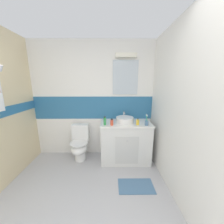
{
  "coord_description": "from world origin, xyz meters",
  "views": [
    {
      "loc": [
        0.39,
        -0.33,
        1.63
      ],
      "look_at": [
        0.41,
        1.85,
        1.13
      ],
      "focal_mm": 20.06,
      "sensor_mm": 36.0,
      "label": 1
    }
  ],
  "objects_px": {
    "toothbrush_cup": "(147,123)",
    "soap_dispenser": "(138,122)",
    "lotion_bottle_short": "(112,122)",
    "sink_basin": "(125,120)",
    "toilet": "(80,144)",
    "deodorant_spray_can": "(105,121)"
  },
  "relations": [
    {
      "from": "soap_dispenser",
      "to": "lotion_bottle_short",
      "type": "distance_m",
      "value": 0.5
    },
    {
      "from": "toothbrush_cup",
      "to": "lotion_bottle_short",
      "type": "xyz_separation_m",
      "value": [
        -0.66,
        0.01,
        0.0
      ]
    },
    {
      "from": "toilet",
      "to": "toothbrush_cup",
      "type": "distance_m",
      "value": 1.47
    },
    {
      "from": "soap_dispenser",
      "to": "lotion_bottle_short",
      "type": "relative_size",
      "value": 1.15
    },
    {
      "from": "toothbrush_cup",
      "to": "deodorant_spray_can",
      "type": "distance_m",
      "value": 0.79
    },
    {
      "from": "toothbrush_cup",
      "to": "soap_dispenser",
      "type": "distance_m",
      "value": 0.16
    },
    {
      "from": "toilet",
      "to": "deodorant_spray_can",
      "type": "bearing_deg",
      "value": -19.62
    },
    {
      "from": "soap_dispenser",
      "to": "sink_basin",
      "type": "bearing_deg",
      "value": 145.18
    },
    {
      "from": "toilet",
      "to": "sink_basin",
      "type": "bearing_deg",
      "value": -2.4
    },
    {
      "from": "deodorant_spray_can",
      "to": "toothbrush_cup",
      "type": "bearing_deg",
      "value": -2.06
    },
    {
      "from": "toilet",
      "to": "lotion_bottle_short",
      "type": "bearing_deg",
      "value": -17.32
    },
    {
      "from": "toilet",
      "to": "toothbrush_cup",
      "type": "bearing_deg",
      "value": -9.55
    },
    {
      "from": "toothbrush_cup",
      "to": "soap_dispenser",
      "type": "height_order",
      "value": "toothbrush_cup"
    },
    {
      "from": "soap_dispenser",
      "to": "deodorant_spray_can",
      "type": "height_order",
      "value": "deodorant_spray_can"
    },
    {
      "from": "toilet",
      "to": "soap_dispenser",
      "type": "relative_size",
      "value": 5.24
    },
    {
      "from": "toilet",
      "to": "toothbrush_cup",
      "type": "xyz_separation_m",
      "value": [
        1.35,
        -0.23,
        0.55
      ]
    },
    {
      "from": "sink_basin",
      "to": "soap_dispenser",
      "type": "height_order",
      "value": "sink_basin"
    },
    {
      "from": "sink_basin",
      "to": "toothbrush_cup",
      "type": "distance_m",
      "value": 0.44
    },
    {
      "from": "toilet",
      "to": "soap_dispenser",
      "type": "height_order",
      "value": "soap_dispenser"
    },
    {
      "from": "deodorant_spray_can",
      "to": "lotion_bottle_short",
      "type": "xyz_separation_m",
      "value": [
        0.13,
        -0.02,
        -0.02
      ]
    },
    {
      "from": "sink_basin",
      "to": "toothbrush_cup",
      "type": "height_order",
      "value": "toothbrush_cup"
    },
    {
      "from": "sink_basin",
      "to": "deodorant_spray_can",
      "type": "xyz_separation_m",
      "value": [
        -0.4,
        -0.16,
        0.02
      ]
    }
  ]
}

